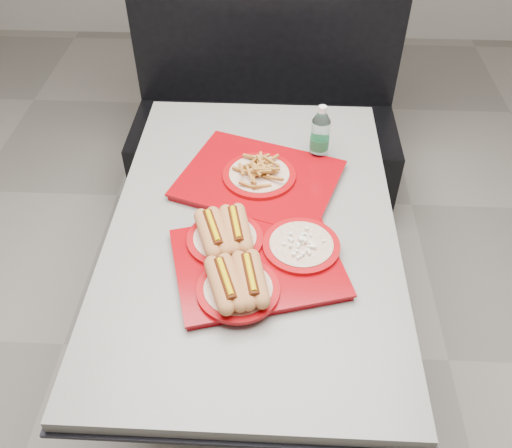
{
  "coord_description": "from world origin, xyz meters",
  "views": [
    {
      "loc": [
        0.07,
        -1.25,
        1.93
      ],
      "look_at": [
        0.01,
        -0.1,
        0.83
      ],
      "focal_mm": 38.0,
      "sensor_mm": 36.0,
      "label": 1
    }
  ],
  "objects_px": {
    "diner_table": "(253,256)",
    "water_bottle": "(320,137)",
    "booth_bench": "(265,123)",
    "tray_near": "(251,258)",
    "tray_far": "(259,177)"
  },
  "relations": [
    {
      "from": "tray_far",
      "to": "water_bottle",
      "type": "xyz_separation_m",
      "value": [
        0.21,
        0.15,
        0.06
      ]
    },
    {
      "from": "diner_table",
      "to": "tray_near",
      "type": "xyz_separation_m",
      "value": [
        0.0,
        -0.2,
        0.2
      ]
    },
    {
      "from": "tray_near",
      "to": "tray_far",
      "type": "distance_m",
      "value": 0.39
    },
    {
      "from": "tray_far",
      "to": "water_bottle",
      "type": "relative_size",
      "value": 2.83
    },
    {
      "from": "booth_bench",
      "to": "tray_far",
      "type": "relative_size",
      "value": 2.2
    },
    {
      "from": "diner_table",
      "to": "water_bottle",
      "type": "height_order",
      "value": "water_bottle"
    },
    {
      "from": "diner_table",
      "to": "tray_far",
      "type": "distance_m",
      "value": 0.27
    },
    {
      "from": "booth_bench",
      "to": "diner_table",
      "type": "bearing_deg",
      "value": -90.0
    },
    {
      "from": "tray_near",
      "to": "tray_far",
      "type": "relative_size",
      "value": 0.9
    },
    {
      "from": "tray_far",
      "to": "water_bottle",
      "type": "distance_m",
      "value": 0.26
    },
    {
      "from": "booth_bench",
      "to": "tray_far",
      "type": "height_order",
      "value": "booth_bench"
    },
    {
      "from": "booth_bench",
      "to": "water_bottle",
      "type": "height_order",
      "value": "booth_bench"
    },
    {
      "from": "diner_table",
      "to": "booth_bench",
      "type": "height_order",
      "value": "booth_bench"
    },
    {
      "from": "tray_near",
      "to": "water_bottle",
      "type": "distance_m",
      "value": 0.58
    },
    {
      "from": "water_bottle",
      "to": "tray_far",
      "type": "bearing_deg",
      "value": -143.52
    }
  ]
}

